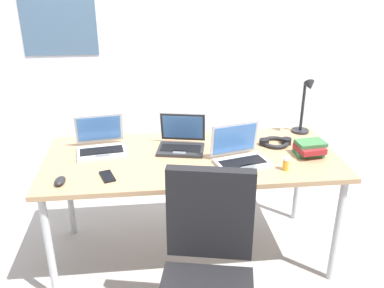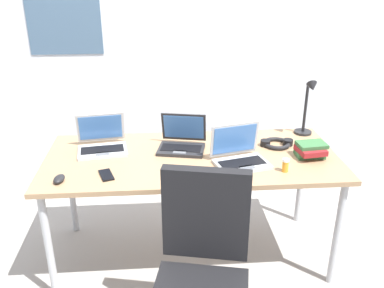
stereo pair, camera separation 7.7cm
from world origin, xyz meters
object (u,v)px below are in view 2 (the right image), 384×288
at_px(headphones, 277,143).
at_px(pill_bottle, 285,165).
at_px(book_stack, 311,150).
at_px(cell_phone, 106,175).
at_px(desk_lamp, 307,108).
at_px(laptop_back_left, 102,143).
at_px(laptop_by_keyboard, 182,142).
at_px(laptop_back_right, 240,156).
at_px(computer_mouse, 59,179).

distance_m(headphones, pill_bottle, 0.37).
height_order(pill_bottle, book_stack, book_stack).
bearing_deg(cell_phone, pill_bottle, -19.82).
height_order(desk_lamp, laptop_back_left, desk_lamp).
relative_size(laptop_back_left, pill_bottle, 4.22).
bearing_deg(cell_phone, desk_lamp, 2.65).
bearing_deg(laptop_by_keyboard, pill_bottle, -32.48).
relative_size(laptop_back_left, laptop_back_right, 0.94).
height_order(headphones, pill_bottle, pill_bottle).
relative_size(laptop_by_keyboard, pill_bottle, 4.19).
relative_size(headphones, book_stack, 1.14).
relative_size(computer_mouse, book_stack, 0.51).
bearing_deg(desk_lamp, computer_mouse, -160.52).
bearing_deg(desk_lamp, headphones, -145.87).
bearing_deg(headphones, laptop_back_left, 179.03).
bearing_deg(laptop_by_keyboard, book_stack, -13.21).
xyz_separation_m(laptop_by_keyboard, laptop_back_right, (0.33, -0.24, 0.00)).
relative_size(laptop_back_left, computer_mouse, 3.47).
bearing_deg(book_stack, laptop_back_right, -173.01).
bearing_deg(desk_lamp, book_stack, -102.91).
bearing_deg(laptop_back_left, laptop_back_right, -17.13).
distance_m(computer_mouse, book_stack, 1.48).
xyz_separation_m(laptop_back_left, laptop_back_right, (0.83, -0.26, 0.00)).
height_order(laptop_by_keyboard, laptop_back_right, laptop_back_right).
height_order(desk_lamp, computer_mouse, desk_lamp).
distance_m(pill_bottle, book_stack, 0.27).
xyz_separation_m(desk_lamp, laptop_back_left, (-1.36, -0.14, -0.15)).
distance_m(desk_lamp, headphones, 0.34).
relative_size(laptop_by_keyboard, cell_phone, 2.44).
distance_m(laptop_back_left, cell_phone, 0.36).
xyz_separation_m(laptop_by_keyboard, cell_phone, (-0.44, -0.34, -0.04)).
distance_m(laptop_by_keyboard, laptop_back_right, 0.40).
height_order(laptop_back_left, laptop_back_right, laptop_back_right).
height_order(laptop_by_keyboard, pill_bottle, laptop_by_keyboard).
bearing_deg(laptop_back_left, cell_phone, -80.02).
distance_m(laptop_back_left, headphones, 1.12).
relative_size(desk_lamp, laptop_back_left, 1.20).
height_order(desk_lamp, laptop_back_right, desk_lamp).
bearing_deg(laptop_back_left, book_stack, -8.96).
relative_size(desk_lamp, pill_bottle, 5.07).
xyz_separation_m(laptop_by_keyboard, headphones, (0.62, 0.00, -0.03)).
relative_size(headphones, pill_bottle, 2.71).
distance_m(laptop_back_left, computer_mouse, 0.45).
xyz_separation_m(computer_mouse, book_stack, (1.47, 0.20, 0.03)).
height_order(laptop_back_left, pill_bottle, laptop_back_left).
bearing_deg(laptop_back_right, laptop_back_left, 162.87).
distance_m(laptop_by_keyboard, book_stack, 0.80).
relative_size(desk_lamp, book_stack, 2.13).
bearing_deg(pill_bottle, computer_mouse, -178.98).
distance_m(laptop_back_right, book_stack, 0.45).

